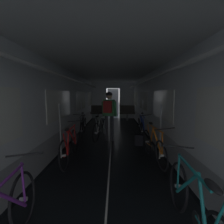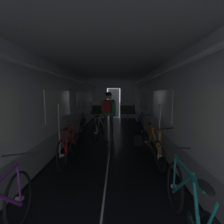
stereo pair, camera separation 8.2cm
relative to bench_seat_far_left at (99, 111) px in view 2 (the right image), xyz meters
name	(u,v)px [view 2 (the right image)]	position (x,y,z in m)	size (l,w,h in m)	color
ground_plane	(101,224)	(0.90, -8.07, -0.57)	(60.00, 60.00, 0.00)	black
train_car_shell	(111,93)	(0.90, -4.47, 1.13)	(3.14, 12.34, 2.57)	black
bench_seat_far_left	(99,111)	(0.00, 0.00, 0.00)	(0.98, 0.51, 0.95)	gray
bench_seat_far_right	(128,112)	(1.80, 0.00, 0.00)	(0.98, 0.51, 0.95)	gray
bicycle_orange	(152,146)	(1.98, -6.10, -0.19)	(0.45, 1.69, 0.95)	black
bicycle_blue	(141,127)	(2.06, -3.83, -0.19)	(0.44, 1.69, 0.96)	black
bicycle_black	(83,127)	(-0.22, -3.82, -0.19)	(0.44, 1.69, 0.95)	black
bicycle_red	(69,146)	(-0.09, -6.14, -0.19)	(0.44, 1.69, 0.95)	black
bicycle_teal	(188,209)	(1.90, -8.27, -0.18)	(0.44, 1.69, 0.94)	black
person_cyclist_aisle	(108,111)	(0.82, -4.40, 0.50)	(0.56, 0.46, 1.73)	#2D2D33
bicycle_silver_in_aisle	(100,128)	(0.50, -4.13, -0.18)	(0.55, 1.65, 0.93)	black
backpack_on_floor	(138,140)	(1.80, -4.87, -0.40)	(0.26, 0.20, 0.34)	black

